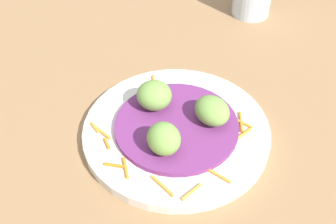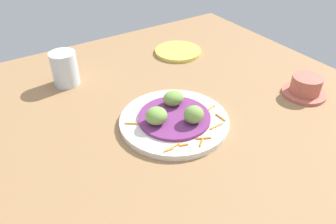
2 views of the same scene
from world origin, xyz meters
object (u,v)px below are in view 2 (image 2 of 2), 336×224
(guac_scoop_center, at_px, (194,114))
(side_plate_small, at_px, (178,51))
(terracotta_bowl, at_px, (305,87))
(water_glass, at_px, (65,69))
(main_plate, at_px, (174,121))
(guac_scoop_left, at_px, (156,116))
(guac_scoop_right, at_px, (173,98))

(guac_scoop_center, xyz_separation_m, side_plate_small, (-0.20, -0.35, -0.04))
(terracotta_bowl, distance_m, water_glass, 0.64)
(terracotta_bowl, relative_size, water_glass, 1.22)
(main_plate, relative_size, guac_scoop_left, 5.12)
(guac_scoop_left, relative_size, guac_scoop_right, 0.96)
(guac_scoop_left, height_order, terracotta_bowl, guac_scoop_left)
(guac_scoop_left, xyz_separation_m, side_plate_small, (-0.27, -0.30, -0.04))
(water_glass, bearing_deg, guac_scoop_left, 107.68)
(main_plate, distance_m, water_glass, 0.35)
(guac_scoop_left, xyz_separation_m, water_glass, (0.10, -0.31, 0.01))
(main_plate, height_order, guac_scoop_center, guac_scoop_center)
(guac_scoop_center, distance_m, water_glass, 0.39)
(guac_scoop_left, xyz_separation_m, guac_scoop_center, (-0.07, 0.04, 0.00))
(guac_scoop_center, bearing_deg, guac_scoop_right, -90.82)
(side_plate_small, relative_size, water_glass, 1.60)
(terracotta_bowl, bearing_deg, guac_scoop_center, -6.84)
(water_glass, bearing_deg, terracotta_bowl, 141.91)
(main_plate, bearing_deg, guac_scoop_center, 119.18)
(main_plate, relative_size, water_glass, 2.74)
(main_plate, bearing_deg, terracotta_bowl, 167.11)
(side_plate_small, distance_m, water_glass, 0.37)
(side_plate_small, bearing_deg, water_glass, -1.13)
(guac_scoop_left, xyz_separation_m, terracotta_bowl, (-0.40, 0.08, -0.02))
(terracotta_bowl, bearing_deg, water_glass, -38.09)
(guac_scoop_left, distance_m, terracotta_bowl, 0.41)
(water_glass, bearing_deg, guac_scoop_right, 122.23)
(guac_scoop_center, xyz_separation_m, terracotta_bowl, (-0.33, 0.04, -0.02))
(terracotta_bowl, bearing_deg, side_plate_small, -70.56)
(water_glass, bearing_deg, side_plate_small, 178.87)
(guac_scoop_left, distance_m, side_plate_small, 0.41)
(water_glass, bearing_deg, guac_scoop_center, 115.67)
(guac_scoop_left, relative_size, water_glass, 0.53)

